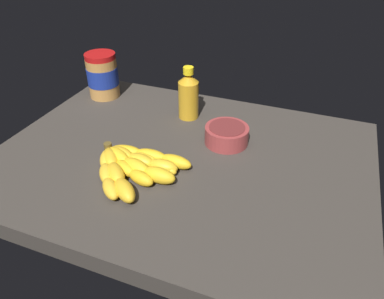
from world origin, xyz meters
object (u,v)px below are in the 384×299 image
at_px(banana_bunch, 132,165).
at_px(peanut_butter_jar, 103,75).
at_px(small_bowl, 227,135).
at_px(honey_bottle, 188,95).

relative_size(banana_bunch, peanut_butter_jar, 1.63).
bearing_deg(peanut_butter_jar, banana_bunch, 130.81).
bearing_deg(small_bowl, banana_bunch, 49.46).
xyz_separation_m(banana_bunch, peanut_butter_jar, (0.29, -0.33, 0.05)).
relative_size(banana_bunch, honey_bottle, 1.50).
height_order(banana_bunch, honey_bottle, honey_bottle).
bearing_deg(banana_bunch, small_bowl, -130.54).
distance_m(banana_bunch, peanut_butter_jar, 0.44).
relative_size(banana_bunch, small_bowl, 2.02).
bearing_deg(honey_bottle, peanut_butter_jar, -6.11).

